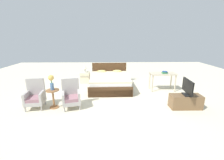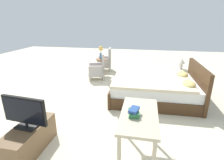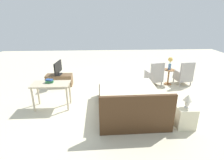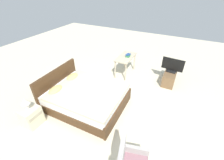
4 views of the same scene
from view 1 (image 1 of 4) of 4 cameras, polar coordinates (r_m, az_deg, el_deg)
name	(u,v)px [view 1 (image 1 of 4)]	position (r m, az deg, el deg)	size (l,w,h in m)	color
ground_plane	(114,96)	(5.83, 0.61, -6.00)	(16.00, 16.00, 0.00)	beige
bed	(110,81)	(6.64, -0.84, -0.51)	(1.74, 2.19, 0.96)	#472D19
armchair_by_window_left	(35,96)	(5.37, -27.22, -5.56)	(0.61, 0.61, 0.92)	#ADA8A3
armchair_by_window_right	(71,96)	(4.97, -15.25, -5.94)	(0.66, 0.66, 0.92)	#ADA8A3
side_table	(53,97)	(5.10, -21.50, -5.90)	(0.40, 0.40, 0.60)	#936038
flower_vase	(51,81)	(4.94, -22.10, -0.32)	(0.17, 0.17, 0.48)	#4C709E
nightstand	(85,78)	(7.51, -10.22, 0.94)	(0.44, 0.41, 0.53)	beige
table_lamp	(85,68)	(7.40, -10.41, 4.52)	(0.22, 0.22, 0.33)	silver
tv_stand	(185,102)	(5.33, 26.19, -7.37)	(0.96, 0.40, 0.44)	brown
tv_flatscreen	(188,87)	(5.18, 26.85, -2.50)	(0.23, 0.73, 0.50)	black
vanity_desk	(163,76)	(6.60, 18.73, 1.56)	(1.04, 0.52, 0.75)	beige
book_stack	(165,72)	(6.51, 19.44, 2.76)	(0.23, 0.17, 0.10)	#337A47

